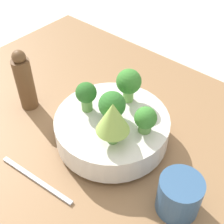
# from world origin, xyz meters

# --- Properties ---
(ground_plane) EXTENTS (6.00, 6.00, 0.00)m
(ground_plane) POSITION_xyz_m (0.00, 0.00, 0.00)
(ground_plane) COLOR beige
(table) EXTENTS (1.08, 0.76, 0.05)m
(table) POSITION_xyz_m (0.00, 0.00, 0.02)
(table) COLOR olive
(table) RESTS_ON ground_plane
(bowl) EXTENTS (0.26, 0.26, 0.08)m
(bowl) POSITION_xyz_m (0.02, -0.01, 0.09)
(bowl) COLOR silver
(bowl) RESTS_ON table
(romanesco_piece_near) EXTENTS (0.07, 0.07, 0.10)m
(romanesco_piece_near) POSITION_xyz_m (0.07, -0.06, 0.19)
(romanesco_piece_near) COLOR #609347
(romanesco_piece_near) RESTS_ON bowl
(broccoli_floret_back) EXTENTS (0.06, 0.06, 0.08)m
(broccoli_floret_back) POSITION_xyz_m (0.01, 0.06, 0.17)
(broccoli_floret_back) COLOR #7AB256
(broccoli_floret_back) RESTS_ON bowl
(broccoli_floret_right) EXTENTS (0.05, 0.05, 0.06)m
(broccoli_floret_right) POSITION_xyz_m (0.10, 0.01, 0.16)
(broccoli_floret_right) COLOR #609347
(broccoli_floret_right) RESTS_ON bowl
(broccoli_floret_center) EXTENTS (0.06, 0.06, 0.07)m
(broccoli_floret_center) POSITION_xyz_m (0.02, -0.01, 0.16)
(broccoli_floret_center) COLOR #6BA34C
(broccoli_floret_center) RESTS_ON bowl
(broccoli_floret_left) EXTENTS (0.05, 0.05, 0.07)m
(broccoli_floret_left) POSITION_xyz_m (-0.04, -0.02, 0.17)
(broccoli_floret_left) COLOR #609347
(broccoli_floret_left) RESTS_ON bowl
(cup) EXTENTS (0.09, 0.09, 0.09)m
(cup) POSITION_xyz_m (0.24, -0.06, 0.09)
(cup) COLOR #33567F
(cup) RESTS_ON table
(pepper_mill) EXTENTS (0.05, 0.05, 0.17)m
(pepper_mill) POSITION_xyz_m (-0.23, -0.06, 0.13)
(pepper_mill) COLOR brown
(pepper_mill) RESTS_ON table
(fork) EXTENTS (0.20, 0.03, 0.01)m
(fork) POSITION_xyz_m (-0.03, -0.20, 0.05)
(fork) COLOR #B2B2B7
(fork) RESTS_ON table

